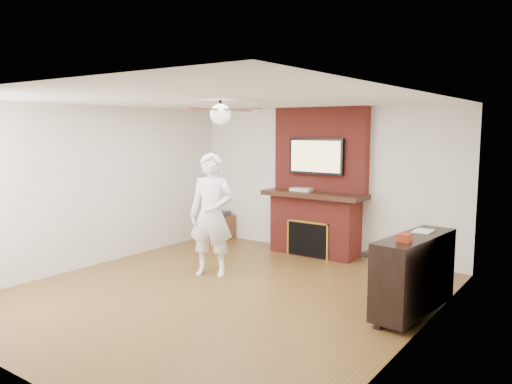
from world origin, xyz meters
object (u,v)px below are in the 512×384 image
Objects in this scene: side_table at (219,226)px; person at (211,215)px; piano at (413,272)px; fireplace at (317,196)px.

person is at bearing -57.30° from side_table.
person is at bearing -171.01° from piano.
person is 2.95m from piano.
fireplace is at bearing -2.63° from side_table.
piano reaches higher than side_table.
person reaches higher than piano.
side_table is at bearing 163.84° from piano.
person is (-0.64, -2.00, -0.10)m from fireplace.
piano is at bearing -26.44° from side_table.
fireplace reaches higher than piano.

